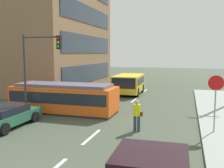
% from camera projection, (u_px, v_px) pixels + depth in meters
% --- Properties ---
extents(ground_plane, '(120.00, 120.00, 0.00)m').
position_uv_depth(ground_plane, '(114.00, 118.00, 16.52)').
color(ground_plane, '#434D3D').
extents(lane_stripe_2, '(0.16, 2.40, 0.01)m').
position_uv_depth(lane_stripe_2, '(92.00, 137.00, 12.71)').
color(lane_stripe_2, silver).
rests_on(lane_stripe_2, ground).
extents(lane_stripe_3, '(0.16, 2.40, 0.01)m').
position_uv_depth(lane_stripe_3, '(134.00, 100.00, 22.73)').
color(lane_stripe_3, silver).
rests_on(lane_stripe_3, ground).
extents(lane_stripe_4, '(0.16, 2.40, 0.01)m').
position_uv_depth(lane_stripe_4, '(145.00, 91.00, 28.44)').
color(lane_stripe_4, silver).
rests_on(lane_stripe_4, ground).
extents(corner_building, '(14.60, 16.13, 19.20)m').
position_uv_depth(corner_building, '(32.00, 7.00, 30.33)').
color(corner_building, '#876447').
rests_on(corner_building, ground).
extents(streetcar_tram, '(7.41, 2.63, 2.03)m').
position_uv_depth(streetcar_tram, '(64.00, 97.00, 17.95)').
color(streetcar_tram, '#E55918').
rests_on(streetcar_tram, ground).
extents(city_bus, '(2.64, 5.06, 1.95)m').
position_uv_depth(city_bus, '(129.00, 83.00, 25.98)').
color(city_bus, gold).
rests_on(city_bus, ground).
extents(pedestrian_crossing, '(0.50, 0.36, 1.67)m').
position_uv_depth(pedestrian_crossing, '(137.00, 114.00, 13.50)').
color(pedestrian_crossing, '#2C3B49').
rests_on(pedestrian_crossing, ground).
extents(parked_sedan_mid, '(2.12, 4.42, 1.19)m').
position_uv_depth(parked_sedan_mid, '(6.00, 116.00, 14.38)').
color(parked_sedan_mid, '#296346').
rests_on(parked_sedan_mid, ground).
extents(parked_sedan_far, '(2.06, 4.31, 1.19)m').
position_uv_depth(parked_sedan_far, '(67.00, 94.00, 22.27)').
color(parked_sedan_far, maroon).
rests_on(parked_sedan_far, ground).
extents(stop_sign, '(0.76, 0.07, 2.88)m').
position_uv_depth(stop_sign, '(216.00, 92.00, 12.87)').
color(stop_sign, gray).
rests_on(stop_sign, sidewalk_curb_right).
extents(traffic_light_mast, '(2.76, 0.33, 5.33)m').
position_uv_depth(traffic_light_mast, '(38.00, 60.00, 16.43)').
color(traffic_light_mast, '#333333').
rests_on(traffic_light_mast, ground).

